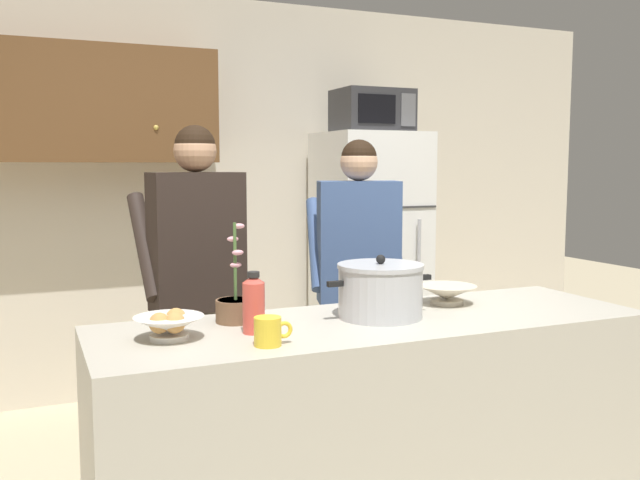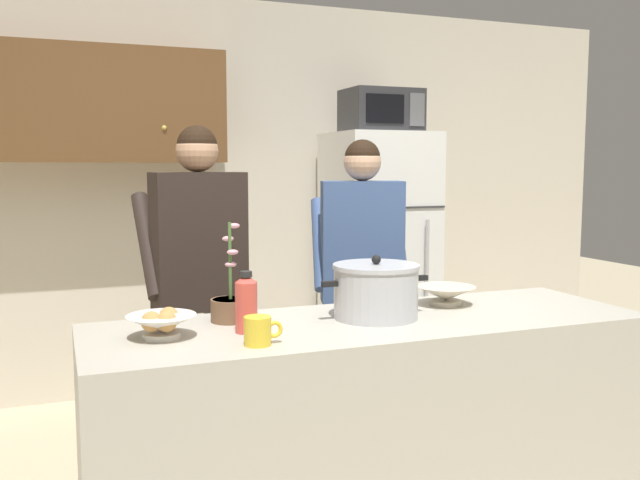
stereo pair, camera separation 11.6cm
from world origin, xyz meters
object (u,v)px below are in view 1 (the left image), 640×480
(potted_orchid, at_px, (236,306))
(refrigerator, at_px, (370,260))
(person_by_sink, at_px, (358,259))
(person_near_pot, at_px, (197,260))
(cooking_pot, at_px, (380,291))
(coffee_mug, at_px, (269,331))
(bread_bowl, at_px, (169,325))
(microwave, at_px, (372,111))
(bottle_near_edge, at_px, (254,303))
(empty_bowl, at_px, (447,293))

(potted_orchid, bearing_deg, refrigerator, 49.52)
(person_by_sink, height_order, potted_orchid, person_by_sink)
(person_near_pot, relative_size, cooking_pot, 3.81)
(coffee_mug, bearing_deg, person_near_pot, 88.76)
(bread_bowl, bearing_deg, coffee_mug, -35.71)
(microwave, relative_size, bottle_near_edge, 2.21)
(person_by_sink, relative_size, bottle_near_edge, 7.53)
(refrigerator, relative_size, cooking_pot, 3.89)
(empty_bowl, bearing_deg, microwave, 72.95)
(person_by_sink, distance_m, empty_bowl, 0.76)
(bottle_near_edge, distance_m, potted_orchid, 0.20)
(microwave, relative_size, person_near_pot, 0.28)
(person_near_pot, xyz_separation_m, person_by_sink, (0.84, -0.02, -0.04))
(cooking_pot, distance_m, bottle_near_edge, 0.53)
(bread_bowl, relative_size, bottle_near_edge, 1.09)
(cooking_pot, bearing_deg, microwave, 63.51)
(cooking_pot, height_order, potted_orchid, potted_orchid)
(refrigerator, xyz_separation_m, person_by_sink, (-0.56, -0.95, 0.16))
(bread_bowl, xyz_separation_m, empty_bowl, (1.20, 0.14, -0.00))
(person_near_pot, relative_size, potted_orchid, 4.52)
(refrigerator, distance_m, coffee_mug, 2.50)
(empty_bowl, xyz_separation_m, bottle_near_edge, (-0.90, -0.16, 0.06))
(refrigerator, bearing_deg, person_near_pot, -146.41)
(cooking_pot, bearing_deg, refrigerator, 63.79)
(person_by_sink, xyz_separation_m, coffee_mug, (-0.87, -1.10, -0.05))
(person_near_pot, relative_size, coffee_mug, 12.91)
(person_near_pot, relative_size, empty_bowl, 6.71)
(bread_bowl, distance_m, empty_bowl, 1.20)
(person_by_sink, bearing_deg, potted_orchid, -140.21)
(empty_bowl, bearing_deg, person_by_sink, 93.36)
(person_by_sink, relative_size, bread_bowl, 6.90)
(cooking_pot, relative_size, bottle_near_edge, 2.04)
(bread_bowl, relative_size, empty_bowl, 0.94)
(refrigerator, height_order, empty_bowl, refrigerator)
(empty_bowl, bearing_deg, cooking_pot, -163.21)
(coffee_mug, xyz_separation_m, empty_bowl, (0.91, 0.34, -0.00))
(empty_bowl, relative_size, bottle_near_edge, 1.16)
(cooking_pot, height_order, coffee_mug, cooking_pot)
(microwave, xyz_separation_m, cooking_pot, (-0.90, -1.80, -0.84))
(coffee_mug, height_order, bread_bowl, bread_bowl)
(cooking_pot, relative_size, bread_bowl, 1.87)
(person_by_sink, distance_m, bottle_near_edge, 1.26)
(microwave, distance_m, coffee_mug, 2.64)
(cooking_pot, relative_size, coffee_mug, 3.38)
(bread_bowl, bearing_deg, person_near_pot, 71.42)
(microwave, distance_m, empty_bowl, 1.98)
(person_near_pot, xyz_separation_m, cooking_pot, (0.51, -0.89, -0.04))
(coffee_mug, bearing_deg, potted_orchid, 90.27)
(refrigerator, distance_m, microwave, 1.00)
(cooking_pot, xyz_separation_m, potted_orchid, (-0.53, 0.14, -0.04))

